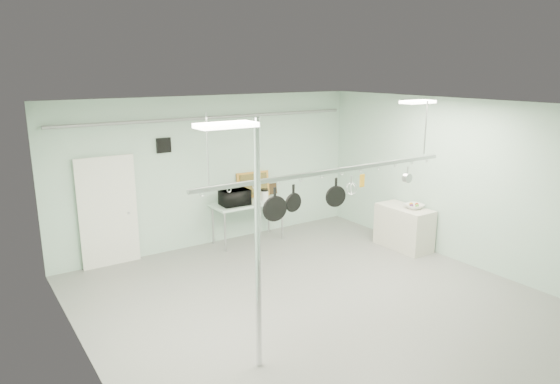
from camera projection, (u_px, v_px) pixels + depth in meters
floor at (331, 312)px, 7.88m from camera, size 8.00×8.00×0.00m
ceiling at (336, 108)px, 7.11m from camera, size 7.00×8.00×0.02m
back_wall at (214, 171)px, 10.71m from camera, size 7.00×0.02×3.20m
right_wall at (476, 185)px, 9.38m from camera, size 0.02×8.00×3.20m
door at (108, 213)px, 9.55m from camera, size 1.10×0.10×2.20m
wall_vent at (164, 145)px, 9.94m from camera, size 0.30×0.04×0.30m
conduit_pipe at (214, 117)px, 10.36m from camera, size 6.60×0.07×0.07m
chrome_pole at (258, 249)px, 6.09m from camera, size 0.08×0.08×3.20m
prep_table at (248, 205)px, 10.90m from camera, size 1.60×0.70×0.91m
side_cabinet at (404, 228)px, 10.61m from camera, size 0.60×1.20×0.90m
pot_rack at (332, 169)px, 7.69m from camera, size 4.80×0.06×1.00m
light_panel_left at (226, 125)px, 5.28m from camera, size 0.65×0.30×0.05m
light_panel_right at (418, 102)px, 8.90m from camera, size 0.65×0.30×0.05m
microwave at (235, 197)px, 10.60m from camera, size 0.63×0.45×0.34m
coffee_canister at (264, 196)px, 11.00m from camera, size 0.20×0.20×0.22m
painting_large at (253, 185)px, 11.23m from camera, size 0.79×0.20×0.58m
painting_small at (271, 189)px, 11.53m from camera, size 0.30×0.10×0.25m
fruit_bowl at (414, 206)px, 10.39m from camera, size 0.38×0.38×0.09m
skillet_left at (275, 205)px, 7.21m from camera, size 0.39×0.12×0.52m
skillet_mid at (293, 198)px, 7.38m from camera, size 0.29×0.08×0.41m
skillet_right at (336, 192)px, 7.83m from camera, size 0.35×0.15×0.47m
whisk at (351, 187)px, 7.99m from camera, size 0.24×0.24×0.37m
grater at (362, 181)px, 8.10m from camera, size 0.10×0.03×0.23m
saucepan at (407, 175)px, 8.69m from camera, size 0.17×0.11×0.30m
fruit_cluster at (414, 204)px, 10.38m from camera, size 0.24×0.24×0.09m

